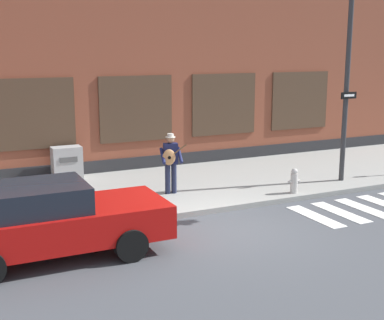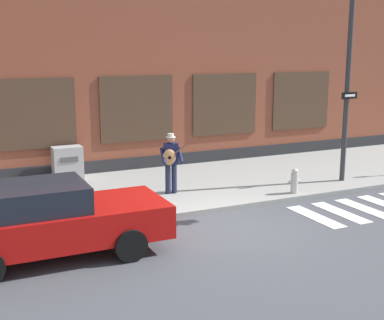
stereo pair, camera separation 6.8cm
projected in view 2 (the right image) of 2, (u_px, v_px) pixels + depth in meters
ground_plane at (229, 229)px, 12.38m from camera, size 160.00×160.00×0.00m
sidewalk at (167, 188)px, 15.69m from camera, size 28.00×5.11×0.15m
building_backdrop at (117, 73)px, 19.06m from camera, size 28.00×4.06×6.52m
red_car at (49, 220)px, 10.60m from camera, size 4.61×2.00×1.53m
busker at (171, 160)px, 14.69m from camera, size 0.72×0.62×1.68m
traffic_light at (375, 50)px, 14.75m from camera, size 0.61×2.71×5.75m
utility_box at (68, 163)px, 16.42m from camera, size 0.89×0.54×1.02m
fire_hydrant at (294, 181)px, 14.88m from camera, size 0.38×0.20×0.70m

